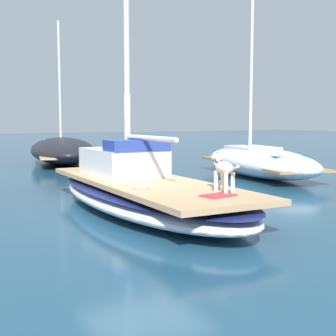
{
  "coord_description": "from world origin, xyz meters",
  "views": [
    {
      "loc": [
        -4.42,
        -8.83,
        1.93
      ],
      "look_at": [
        0.0,
        -1.0,
        1.01
      ],
      "focal_mm": 50.1,
      "sensor_mm": 36.0,
      "label": 1
    }
  ],
  "objects": [
    {
      "name": "ground_plane",
      "position": [
        0.0,
        0.0,
        0.0
      ],
      "size": [
        120.0,
        120.0,
        0.0
      ],
      "primitive_type": "plane",
      "color": "navy"
    },
    {
      "name": "sailboat_main",
      "position": [
        0.0,
        0.0,
        0.34
      ],
      "size": [
        2.64,
        7.28,
        0.66
      ],
      "color": "white",
      "rests_on": "ground"
    },
    {
      "name": "coiled_rope",
      "position": [
        -0.58,
        -0.98,
        0.68
      ],
      "size": [
        0.32,
        0.32,
        0.04
      ],
      "primitive_type": "torus",
      "color": "beige",
      "rests_on": "sailboat_main"
    },
    {
      "name": "moored_boat_far_astern",
      "position": [
        1.79,
        11.81,
        0.59
      ],
      "size": [
        4.19,
        7.63,
        6.4
      ],
      "color": "black",
      "rests_on": "ground"
    },
    {
      "name": "cabin_house",
      "position": [
        0.02,
        1.12,
        1.01
      ],
      "size": [
        1.44,
        2.24,
        0.84
      ],
      "color": "silver",
      "rests_on": "sailboat_main"
    },
    {
      "name": "moored_boat_starboard_side",
      "position": [
        6.15,
        3.56,
        0.54
      ],
      "size": [
        3.6,
        6.88,
        7.21
      ],
      "color": "white",
      "rests_on": "ground"
    },
    {
      "name": "dog_white",
      "position": [
        0.42,
        -2.22,
        1.08
      ],
      "size": [
        0.28,
        0.94,
        0.7
      ],
      "color": "silver",
      "rests_on": "sailboat_main"
    },
    {
      "name": "mast_main",
      "position": [
        0.02,
        0.74,
        3.67
      ],
      "size": [
        0.14,
        2.27,
        6.73
      ],
      "color": "silver",
      "rests_on": "sailboat_main"
    },
    {
      "name": "deck_winch",
      "position": [
        0.69,
        -1.83,
        0.76
      ],
      "size": [
        0.16,
        0.16,
        0.21
      ],
      "color": "#B7B7BC",
      "rests_on": "sailboat_main"
    },
    {
      "name": "deck_towel",
      "position": [
        0.13,
        -2.49,
        0.68
      ],
      "size": [
        0.62,
        0.46,
        0.03
      ],
      "primitive_type": "cube",
      "rotation": [
        0.0,
        0.0,
        0.19
      ],
      "color": "#C6333D",
      "rests_on": "sailboat_main"
    }
  ]
}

